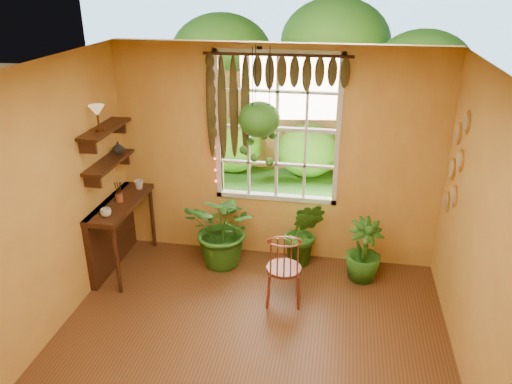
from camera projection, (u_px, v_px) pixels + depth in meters
floor at (240, 375)px, 4.61m from camera, size 4.50×4.50×0.00m
ceiling at (235, 82)px, 3.53m from camera, size 4.50×4.50×0.00m
wall_back at (276, 157)px, 6.10m from camera, size 4.00×0.00×4.00m
wall_left at (16, 228)px, 4.39m from camera, size 0.00×4.50×4.50m
wall_right at (498, 272)px, 3.75m from camera, size 0.00×4.50×4.50m
window at (277, 129)px, 5.99m from camera, size 1.52×0.10×1.86m
valance_vine at (269, 82)px, 5.66m from camera, size 1.70×0.12×1.10m
string_lights at (214, 124)px, 6.01m from camera, size 0.03×0.03×1.54m
wall_plates at (455, 165)px, 5.29m from camera, size 0.04×0.32×1.10m
counter_ledge at (115, 226)px, 6.14m from camera, size 0.40×1.20×0.90m
shelf_lower at (109, 162)px, 5.80m from camera, size 0.25×0.90×0.04m
shelf_upper at (105, 129)px, 5.64m from camera, size 0.25×0.90×0.04m
backyard at (319, 86)px, 10.26m from camera, size 14.00×10.00×12.00m
windsor_chair at (284, 278)px, 5.54m from camera, size 0.43×0.46×1.05m
potted_plant_left at (225, 229)px, 6.18m from camera, size 1.07×0.98×1.02m
potted_plant_mid at (304, 233)px, 6.21m from camera, size 0.54×0.45×0.89m
potted_plant_right at (364, 251)px, 5.93m from camera, size 0.57×0.57×0.78m
hanging_basket at (259, 121)px, 5.68m from camera, size 0.48×0.48×1.34m
cup_a at (106, 213)px, 5.60m from camera, size 0.15×0.15×0.09m
cup_b at (139, 185)px, 6.32m from camera, size 0.13×0.13×0.11m
brush_jar at (119, 192)px, 5.93m from camera, size 0.09×0.09×0.31m
shelf_vase at (118, 148)px, 5.99m from camera, size 0.17×0.17×0.15m
tiffany_lamp at (97, 112)px, 5.40m from camera, size 0.17×0.17×0.29m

